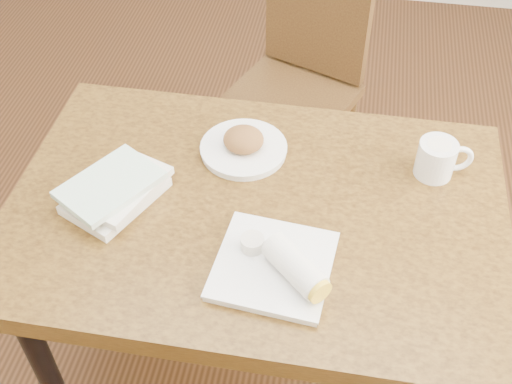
% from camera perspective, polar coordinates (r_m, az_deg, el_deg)
% --- Properties ---
extents(ground, '(4.00, 5.00, 0.01)m').
position_cam_1_polar(ground, '(2.20, 0.00, -14.88)').
color(ground, '#472814').
rests_on(ground, ground).
extents(table, '(1.23, 0.83, 0.75)m').
position_cam_1_polar(table, '(1.65, 0.00, -3.23)').
color(table, brown).
rests_on(table, ground).
extents(chair_far, '(0.55, 0.55, 0.95)m').
position_cam_1_polar(chair_far, '(2.38, 3.96, 10.61)').
color(chair_far, '#4F3616').
rests_on(chair_far, ground).
extents(plate_scone, '(0.23, 0.23, 0.07)m').
position_cam_1_polar(plate_scone, '(1.71, -1.11, 4.16)').
color(plate_scone, white).
rests_on(plate_scone, table).
extents(coffee_mug, '(0.15, 0.10, 0.10)m').
position_cam_1_polar(coffee_mug, '(1.70, 15.86, 2.91)').
color(coffee_mug, white).
rests_on(coffee_mug, table).
extents(plate_burrito, '(0.28, 0.28, 0.09)m').
position_cam_1_polar(plate_burrito, '(1.43, 2.15, -6.56)').
color(plate_burrito, white).
rests_on(plate_burrito, table).
extents(book_stack, '(0.26, 0.29, 0.06)m').
position_cam_1_polar(book_stack, '(1.62, -12.36, 0.18)').
color(book_stack, white).
rests_on(book_stack, table).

